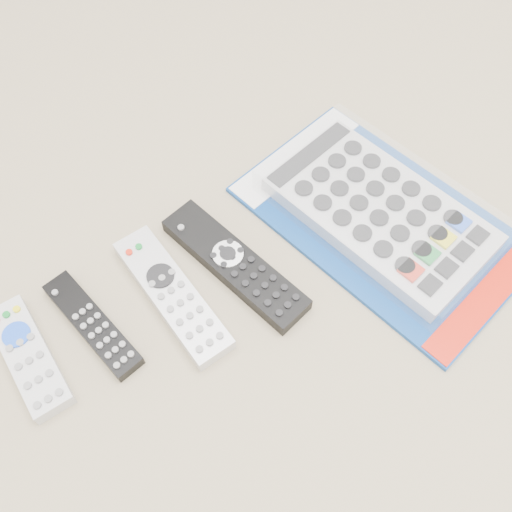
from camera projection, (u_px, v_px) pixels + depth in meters
remote_small_grey at (29, 357)px, 0.67m from camera, size 0.05×0.16×0.02m
remote_slim_black at (93, 325)px, 0.69m from camera, size 0.06×0.17×0.02m
remote_silver_dvd at (172, 295)px, 0.71m from camera, size 0.06×0.21×0.02m
remote_large_black at (235, 264)px, 0.74m from camera, size 0.09×0.23×0.02m
jumbo_remote_packaged at (381, 211)px, 0.77m from camera, size 0.29×0.41×0.05m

